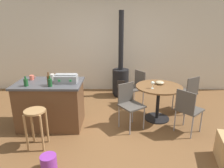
# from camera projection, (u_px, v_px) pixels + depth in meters

# --- Properties ---
(ground_plane) EXTENTS (8.80, 8.80, 0.00)m
(ground_plane) POSITION_uv_depth(u_px,v_px,m) (111.00, 130.00, 3.93)
(ground_plane) COLOR brown
(back_wall) EXTENTS (8.00, 0.10, 2.70)m
(back_wall) POSITION_uv_depth(u_px,v_px,m) (112.00, 44.00, 5.83)
(back_wall) COLOR beige
(back_wall) RESTS_ON ground_plane
(kitchen_island) EXTENTS (1.24, 0.79, 0.90)m
(kitchen_island) POSITION_uv_depth(u_px,v_px,m) (51.00, 104.00, 3.98)
(kitchen_island) COLOR brown
(kitchen_island) RESTS_ON ground_plane
(wooden_stool) EXTENTS (0.33, 0.33, 0.66)m
(wooden_stool) POSITION_uv_depth(u_px,v_px,m) (36.00, 120.00, 3.28)
(wooden_stool) COLOR #A37A4C
(wooden_stool) RESTS_ON ground_plane
(dining_table) EXTENTS (0.94, 0.94, 0.73)m
(dining_table) POSITION_uv_depth(u_px,v_px,m) (158.00, 94.00, 4.20)
(dining_table) COLOR black
(dining_table) RESTS_ON ground_plane
(folding_chair_near) EXTENTS (0.56, 0.56, 0.86)m
(folding_chair_near) POSITION_uv_depth(u_px,v_px,m) (136.00, 86.00, 4.90)
(folding_chair_near) COLOR #47423D
(folding_chair_near) RESTS_ON ground_plane
(folding_chair_far) EXTENTS (0.56, 0.56, 0.87)m
(folding_chair_far) POSITION_uv_depth(u_px,v_px,m) (129.00, 102.00, 3.89)
(folding_chair_far) COLOR #47423D
(folding_chair_far) RESTS_ON ground_plane
(folding_chair_left) EXTENTS (0.57, 0.57, 0.85)m
(folding_chair_left) POSITION_uv_depth(u_px,v_px,m) (188.00, 108.00, 3.68)
(folding_chair_left) COLOR #47423D
(folding_chair_left) RESTS_ON ground_plane
(folding_chair_right) EXTENTS (0.55, 0.55, 0.85)m
(folding_chair_right) POSITION_uv_depth(u_px,v_px,m) (188.00, 91.00, 4.54)
(folding_chair_right) COLOR #47423D
(folding_chair_right) RESTS_ON ground_plane
(wood_stove) EXTENTS (0.44, 0.45, 2.25)m
(wood_stove) POSITION_uv_depth(u_px,v_px,m) (121.00, 76.00, 5.53)
(wood_stove) COLOR black
(wood_stove) RESTS_ON ground_plane
(toolbox) EXTENTS (0.41, 0.24, 0.16)m
(toolbox) POSITION_uv_depth(u_px,v_px,m) (66.00, 79.00, 3.81)
(toolbox) COLOR gray
(toolbox) RESTS_ON kitchen_island
(bottle_0) EXTENTS (0.07, 0.07, 0.18)m
(bottle_0) POSITION_uv_depth(u_px,v_px,m) (26.00, 82.00, 3.61)
(bottle_0) COLOR #194C23
(bottle_0) RESTS_ON kitchen_island
(bottle_1) EXTENTS (0.06, 0.06, 0.24)m
(bottle_1) POSITION_uv_depth(u_px,v_px,m) (49.00, 80.00, 3.66)
(bottle_1) COLOR #603314
(bottle_1) RESTS_ON kitchen_island
(bottle_2) EXTENTS (0.07, 0.07, 0.19)m
(bottle_2) POSITION_uv_depth(u_px,v_px,m) (50.00, 82.00, 3.59)
(bottle_2) COLOR #194C23
(bottle_2) RESTS_ON kitchen_island
(cup_0) EXTENTS (0.12, 0.08, 0.09)m
(cup_0) POSITION_uv_depth(u_px,v_px,m) (32.00, 78.00, 3.98)
(cup_0) COLOR #DB6651
(cup_0) RESTS_ON kitchen_island
(cup_1) EXTENTS (0.11, 0.08, 0.11)m
(cup_1) POSITION_uv_depth(u_px,v_px,m) (52.00, 77.00, 4.02)
(cup_1) COLOR white
(cup_1) RESTS_ON kitchen_island
(wine_glass) EXTENTS (0.07, 0.07, 0.14)m
(wine_glass) POSITION_uv_depth(u_px,v_px,m) (153.00, 83.00, 3.99)
(wine_glass) COLOR silver
(wine_glass) RESTS_ON dining_table
(serving_bowl) EXTENTS (0.18, 0.18, 0.07)m
(serving_bowl) POSITION_uv_depth(u_px,v_px,m) (160.00, 83.00, 4.26)
(serving_bowl) COLOR tan
(serving_bowl) RESTS_ON dining_table
(plastic_bucket) EXTENTS (0.23, 0.23, 0.23)m
(plastic_bucket) POSITION_uv_depth(u_px,v_px,m) (49.00, 163.00, 2.87)
(plastic_bucket) COLOR purple
(plastic_bucket) RESTS_ON ground_plane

